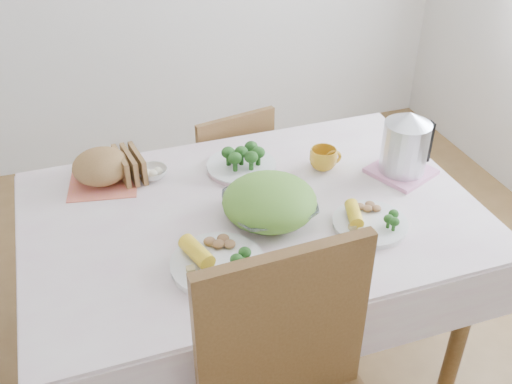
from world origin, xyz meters
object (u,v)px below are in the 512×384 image
object	(u,v)px
chair_far	(220,171)
yellow_mug	(323,159)
dining_table	(253,294)
dinner_plate_right	(370,224)
dinner_plate_left	(218,265)
electric_kettle	(405,144)
salad_bowl	(269,209)

from	to	relation	value
chair_far	yellow_mug	world-z (taller)	chair_far
dining_table	dinner_plate_right	distance (m)	0.56
dinner_plate_right	yellow_mug	world-z (taller)	yellow_mug
dinner_plate_left	yellow_mug	world-z (taller)	yellow_mug
chair_far	dinner_plate_left	xyz separation A→B (m)	(-0.27, -0.95, 0.31)
dinner_plate_right	dinner_plate_left	bearing A→B (deg)	-176.58
dining_table	dinner_plate_right	world-z (taller)	dinner_plate_right
dining_table	electric_kettle	bearing A→B (deg)	4.20
salad_bowl	electric_kettle	size ratio (longest dim) A/B	1.25
dining_table	chair_far	bearing A→B (deg)	83.27
dinner_plate_left	yellow_mug	distance (m)	0.66
salad_bowl	dining_table	bearing A→B (deg)	127.24
dining_table	dinner_plate_left	xyz separation A→B (m)	(-0.19, -0.24, 0.40)
dinner_plate_right	dining_table	bearing A→B (deg)	148.21
chair_far	dinner_plate_right	world-z (taller)	chair_far
dinner_plate_left	yellow_mug	bearing A→B (deg)	37.73
dining_table	electric_kettle	world-z (taller)	electric_kettle
chair_far	salad_bowl	size ratio (longest dim) A/B	2.84
salad_bowl	electric_kettle	xyz separation A→B (m)	(0.55, 0.10, 0.09)
dining_table	dinner_plate_left	world-z (taller)	dinner_plate_left
dinner_plate_left	chair_far	bearing A→B (deg)	74.06
yellow_mug	dining_table	bearing A→B (deg)	-153.43
yellow_mug	electric_kettle	bearing A→B (deg)	-25.43
dinner_plate_right	chair_far	bearing A→B (deg)	104.93
salad_bowl	dinner_plate_left	bearing A→B (deg)	-141.45
dinner_plate_right	electric_kettle	world-z (taller)	electric_kettle
chair_far	dinner_plate_left	distance (m)	1.04
dining_table	chair_far	distance (m)	0.73
yellow_mug	chair_far	bearing A→B (deg)	114.10
dinner_plate_right	electric_kettle	distance (m)	0.38
chair_far	yellow_mug	bearing A→B (deg)	103.66
chair_far	electric_kettle	bearing A→B (deg)	116.37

